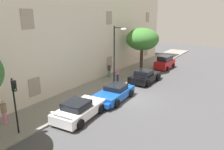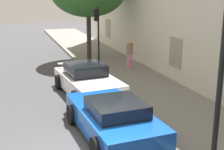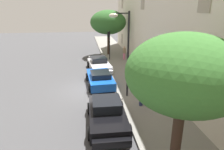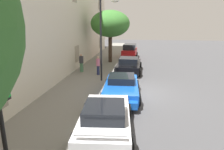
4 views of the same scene
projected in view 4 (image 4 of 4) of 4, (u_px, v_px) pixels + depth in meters
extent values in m
plane|color=#444447|center=(140.00, 92.00, 13.34)|extent=(80.00, 80.00, 0.00)
cube|color=gray|center=(79.00, 88.00, 13.88)|extent=(60.00, 3.74, 0.14)
cube|color=beige|center=(11.00, 2.00, 12.98)|extent=(41.42, 4.94, 11.60)
cube|color=#9E937F|center=(77.00, 54.00, 19.01)|extent=(1.10, 0.06, 1.50)
cube|color=#9E937F|center=(100.00, 42.00, 29.58)|extent=(1.10, 0.06, 1.50)
cube|color=#9E937F|center=(99.00, 4.00, 28.18)|extent=(1.10, 0.06, 1.50)
cube|color=white|center=(105.00, 121.00, 8.39)|extent=(4.48, 2.41, 0.67)
cube|color=black|center=(104.00, 111.00, 7.92)|extent=(1.87, 1.76, 0.50)
cube|color=white|center=(108.00, 104.00, 10.24)|extent=(1.46, 1.96, 0.37)
cube|color=white|center=(100.00, 135.00, 6.33)|extent=(0.32, 1.72, 0.06)
cylinder|color=black|center=(87.00, 110.00, 9.77)|extent=(0.73, 0.31, 0.71)
cylinder|color=black|center=(128.00, 111.00, 9.68)|extent=(0.73, 0.31, 0.71)
cylinder|color=black|center=(75.00, 142.00, 7.19)|extent=(0.73, 0.31, 0.71)
cylinder|color=black|center=(130.00, 144.00, 7.10)|extent=(0.73, 0.31, 0.71)
cube|color=#144CB2|center=(121.00, 88.00, 12.45)|extent=(4.47, 2.24, 0.67)
cube|color=black|center=(122.00, 79.00, 12.62)|extent=(1.83, 1.70, 0.41)
cube|color=#144CB2|center=(120.00, 101.00, 10.62)|extent=(1.41, 1.92, 0.37)
cylinder|color=black|center=(138.00, 100.00, 11.11)|extent=(0.72, 0.28, 0.70)
cylinder|color=black|center=(103.00, 99.00, 11.28)|extent=(0.72, 0.28, 0.70)
cylinder|color=black|center=(137.00, 85.00, 13.72)|extent=(0.72, 0.28, 0.70)
cylinder|color=black|center=(108.00, 84.00, 13.88)|extent=(0.72, 0.28, 0.70)
cube|color=black|center=(129.00, 66.00, 18.42)|extent=(4.37, 2.14, 0.69)
cube|color=black|center=(129.00, 61.00, 17.96)|extent=(1.77, 1.67, 0.52)
cube|color=black|center=(130.00, 63.00, 20.26)|extent=(1.34, 1.90, 0.38)
cylinder|color=black|center=(120.00, 65.00, 19.91)|extent=(0.75, 0.26, 0.74)
cylinder|color=black|center=(140.00, 66.00, 19.59)|extent=(0.75, 0.26, 0.74)
cylinder|color=black|center=(116.00, 71.00, 17.36)|extent=(0.75, 0.26, 0.74)
cylinder|color=black|center=(139.00, 72.00, 17.04)|extent=(0.75, 0.26, 0.74)
cube|color=red|center=(130.00, 53.00, 25.52)|extent=(3.85, 1.86, 1.06)
cube|color=#1E232B|center=(130.00, 47.00, 25.30)|extent=(2.33, 1.59, 0.65)
cylinder|color=black|center=(136.00, 57.00, 24.38)|extent=(0.64, 0.23, 0.64)
cylinder|color=black|center=(122.00, 57.00, 24.67)|extent=(0.64, 0.23, 0.64)
cylinder|color=black|center=(137.00, 55.00, 26.53)|extent=(0.64, 0.23, 0.64)
cylinder|color=black|center=(124.00, 54.00, 26.83)|extent=(0.64, 0.23, 0.64)
cylinder|color=#38281E|center=(110.00, 48.00, 22.15)|extent=(0.41, 0.41, 3.21)
ellipsoid|color=#38722D|center=(110.00, 24.00, 21.48)|extent=(4.23, 4.23, 2.86)
cylinder|color=black|center=(5.00, 141.00, 4.53)|extent=(0.10, 0.10, 3.59)
cube|color=black|center=(2.00, 85.00, 4.16)|extent=(0.22, 0.20, 0.66)
sphere|color=black|center=(5.00, 76.00, 4.09)|extent=(0.12, 0.12, 0.12)
sphere|color=black|center=(6.00, 86.00, 4.15)|extent=(0.12, 0.12, 0.12)
sphere|color=green|center=(8.00, 95.00, 4.20)|extent=(0.12, 0.12, 0.12)
cylinder|color=black|center=(101.00, 41.00, 14.70)|extent=(0.14, 0.14, 6.14)
ellipsoid|color=#EAE5C6|center=(115.00, 0.00, 13.84)|extent=(0.44, 0.60, 0.28)
cylinder|color=navy|center=(98.00, 70.00, 17.09)|extent=(0.27, 0.27, 0.78)
cylinder|color=pink|center=(98.00, 62.00, 16.91)|extent=(0.33, 0.33, 0.60)
sphere|color=tan|center=(98.00, 57.00, 16.80)|extent=(0.22, 0.22, 0.22)
cylinder|color=#4C7F59|center=(82.00, 67.00, 18.11)|extent=(0.41, 0.41, 0.80)
cylinder|color=#333338|center=(81.00, 60.00, 17.93)|extent=(0.51, 0.51, 0.62)
sphere|color=tan|center=(81.00, 55.00, 17.82)|extent=(0.22, 0.22, 0.22)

